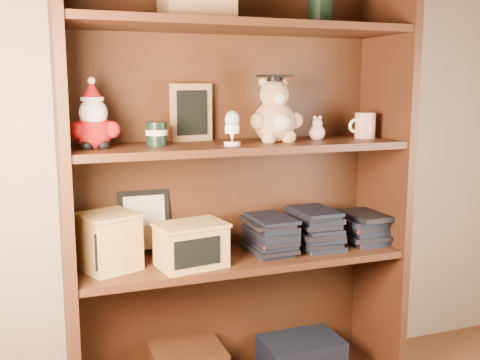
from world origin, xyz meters
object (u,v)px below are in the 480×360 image
object	(u,v)px
grad_teddy_bear	(275,116)
teacher_mug	(364,125)
bookcase	(234,189)
treats_box	(109,241)

from	to	relation	value
grad_teddy_bear	teacher_mug	size ratio (longest dim) A/B	2.22
bookcase	grad_teddy_bear	bearing A→B (deg)	-24.03
bookcase	teacher_mug	distance (m)	0.55
grad_teddy_bear	teacher_mug	distance (m)	0.37
grad_teddy_bear	treats_box	bearing A→B (deg)	179.37
teacher_mug	treats_box	xyz separation A→B (m)	(-0.95, -0.00, -0.35)
grad_teddy_bear	treats_box	size ratio (longest dim) A/B	1.08
bookcase	teacher_mug	world-z (taller)	bookcase
grad_teddy_bear	treats_box	world-z (taller)	grad_teddy_bear
teacher_mug	treats_box	world-z (taller)	teacher_mug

